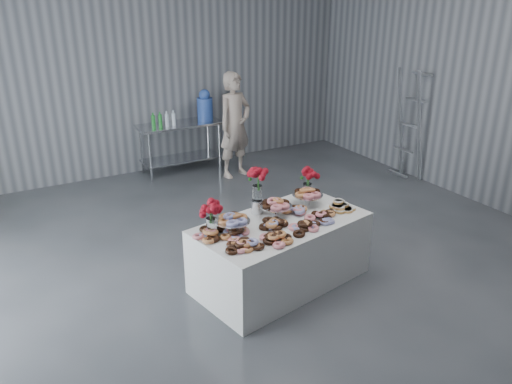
{
  "coord_description": "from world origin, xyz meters",
  "views": [
    {
      "loc": [
        -2.56,
        -4.05,
        3.08
      ],
      "look_at": [
        -0.05,
        0.39,
        1.01
      ],
      "focal_mm": 35.0,
      "sensor_mm": 36.0,
      "label": 1
    }
  ],
  "objects_px": {
    "display_table": "(281,252)",
    "person": "(235,125)",
    "water_jug": "(205,106)",
    "prep_table": "(180,139)",
    "stepladder": "(410,125)"
  },
  "relations": [
    {
      "from": "water_jug",
      "to": "person",
      "type": "bearing_deg",
      "value": -67.18
    },
    {
      "from": "person",
      "to": "stepladder",
      "type": "distance_m",
      "value": 2.97
    },
    {
      "from": "water_jug",
      "to": "person",
      "type": "xyz_separation_m",
      "value": [
        0.27,
        -0.64,
        -0.24
      ]
    },
    {
      "from": "prep_table",
      "to": "water_jug",
      "type": "bearing_deg",
      "value": -0.0
    },
    {
      "from": "prep_table",
      "to": "person",
      "type": "xyz_separation_m",
      "value": [
        0.77,
        -0.64,
        0.29
      ]
    },
    {
      "from": "display_table",
      "to": "stepladder",
      "type": "height_order",
      "value": "stepladder"
    },
    {
      "from": "prep_table",
      "to": "display_table",
      "type": "bearing_deg",
      "value": -95.73
    },
    {
      "from": "prep_table",
      "to": "water_jug",
      "type": "distance_m",
      "value": 0.73
    },
    {
      "from": "display_table",
      "to": "person",
      "type": "xyz_separation_m",
      "value": [
        1.18,
        3.39,
        0.54
      ]
    },
    {
      "from": "display_table",
      "to": "water_jug",
      "type": "distance_m",
      "value": 4.21
    },
    {
      "from": "display_table",
      "to": "person",
      "type": "height_order",
      "value": "person"
    },
    {
      "from": "person",
      "to": "display_table",
      "type": "bearing_deg",
      "value": -123.46
    },
    {
      "from": "display_table",
      "to": "stepladder",
      "type": "distance_m",
      "value": 4.11
    },
    {
      "from": "display_table",
      "to": "water_jug",
      "type": "height_order",
      "value": "water_jug"
    },
    {
      "from": "water_jug",
      "to": "stepladder",
      "type": "relative_size",
      "value": 0.29
    }
  ]
}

